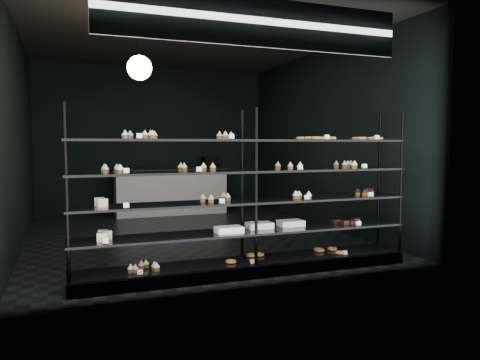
% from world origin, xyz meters
% --- Properties ---
extents(room, '(5.01, 6.01, 3.20)m').
position_xyz_m(room, '(0.00, 0.00, 1.60)').
color(room, black).
rests_on(room, ground).
extents(display_shelf, '(4.00, 0.50, 1.91)m').
position_xyz_m(display_shelf, '(0.07, -2.45, 0.63)').
color(display_shelf, black).
rests_on(display_shelf, room).
extents(signage, '(3.30, 0.05, 0.50)m').
position_xyz_m(signage, '(0.00, -2.93, 2.75)').
color(signage, '#0D1845').
rests_on(signage, room).
extents(pendant_lamp, '(0.30, 0.30, 0.88)m').
position_xyz_m(pendant_lamp, '(-0.99, -1.50, 2.45)').
color(pendant_lamp, black).
rests_on(pendant_lamp, room).
extents(service_counter, '(2.44, 0.65, 1.23)m').
position_xyz_m(service_counter, '(0.26, 2.50, 0.50)').
color(service_counter, silver).
rests_on(service_counter, room).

